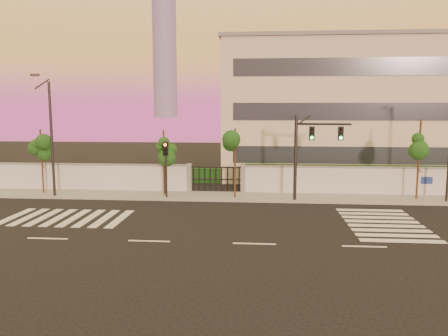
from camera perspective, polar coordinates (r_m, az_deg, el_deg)
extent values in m
plane|color=black|center=(20.64, 4.00, -9.86)|extent=(120.00, 120.00, 0.00)
cube|color=gray|center=(30.79, 4.26, -3.79)|extent=(60.00, 3.00, 0.15)
cube|color=silver|center=(36.66, -24.22, -1.13)|extent=(25.00, 0.30, 2.00)
cube|color=slate|center=(36.52, -24.32, 0.51)|extent=(25.00, 0.36, 0.12)
cube|color=slate|center=(32.50, -4.55, -1.35)|extent=(0.35, 0.35, 2.20)
cube|color=slate|center=(32.11, 2.51, -1.44)|extent=(0.35, 0.35, 2.20)
cube|color=#163810|center=(35.69, 18.94, -1.25)|extent=(20.00, 2.00, 1.80)
cube|color=#163810|center=(38.22, -20.43, -1.05)|extent=(12.00, 1.80, 1.40)
cube|color=#163810|center=(37.24, -0.27, -0.93)|extent=(6.00, 1.50, 1.20)
cube|color=beige|center=(42.59, 16.77, 7.13)|extent=(24.00, 12.00, 12.00)
cube|color=#262D38|center=(36.91, 18.49, 1.56)|extent=(22.00, 0.08, 1.40)
cube|color=#262D38|center=(36.72, 18.73, 7.00)|extent=(22.00, 0.08, 1.40)
cube|color=#262D38|center=(36.86, 18.97, 12.44)|extent=(22.00, 0.08, 1.40)
cube|color=slate|center=(42.98, 17.11, 15.29)|extent=(24.40, 12.40, 0.30)
cylinder|color=slate|center=(310.53, -7.80, 16.77)|extent=(16.00, 16.00, 110.00)
cube|color=silver|center=(28.30, -25.69, -5.73)|extent=(0.50, 4.00, 0.02)
cube|color=silver|center=(27.86, -24.09, -5.84)|extent=(0.50, 4.00, 0.02)
cube|color=silver|center=(27.44, -22.43, -5.95)|extent=(0.50, 4.00, 0.02)
cube|color=silver|center=(27.04, -20.72, -6.06)|extent=(0.50, 4.00, 0.02)
cube|color=silver|center=(26.67, -18.97, -6.17)|extent=(0.50, 4.00, 0.02)
cube|color=silver|center=(26.33, -17.16, -6.27)|extent=(0.50, 4.00, 0.02)
cube|color=silver|center=(26.01, -15.31, -6.37)|extent=(0.50, 4.00, 0.02)
cube|color=silver|center=(25.72, -13.41, -6.46)|extent=(0.50, 4.00, 0.02)
cube|color=silver|center=(22.63, 22.27, -8.81)|extent=(4.00, 0.50, 0.02)
cube|color=silver|center=(23.46, 21.60, -8.20)|extent=(4.00, 0.50, 0.02)
cube|color=silver|center=(24.29, 20.99, -7.62)|extent=(4.00, 0.50, 0.02)
cube|color=silver|center=(25.12, 20.42, -7.09)|extent=(4.00, 0.50, 0.02)
cube|color=silver|center=(25.96, 19.88, -6.59)|extent=(4.00, 0.50, 0.02)
cube|color=silver|center=(26.81, 19.38, -6.12)|extent=(4.00, 0.50, 0.02)
cube|color=silver|center=(27.65, 18.91, -5.68)|extent=(4.00, 0.50, 0.02)
cube|color=silver|center=(28.50, 18.47, -5.26)|extent=(4.00, 0.50, 0.02)
cube|color=silver|center=(23.02, -22.06, -8.53)|extent=(2.00, 0.15, 0.01)
cube|color=silver|center=(21.28, -9.78, -9.38)|extent=(2.00, 0.15, 0.01)
cube|color=silver|center=(20.64, 4.00, -9.84)|extent=(2.00, 0.15, 0.01)
cube|color=silver|center=(21.19, 17.85, -9.73)|extent=(2.00, 0.15, 0.01)
cylinder|color=#382314|center=(34.20, -22.68, 0.69)|extent=(0.13, 0.13, 4.76)
sphere|color=#163F12|center=(34.07, -22.80, 3.07)|extent=(1.16, 1.16, 1.16)
sphere|color=#163F12|center=(34.15, -22.03, 1.92)|extent=(0.88, 0.88, 0.88)
sphere|color=#163F12|center=(34.12, -23.35, 2.25)|extent=(0.84, 0.84, 0.84)
cylinder|color=#382314|center=(31.16, -7.83, 0.56)|extent=(0.13, 0.13, 4.73)
sphere|color=#163F12|center=(31.01, -7.88, 3.17)|extent=(1.16, 1.16, 1.16)
sphere|color=#163F12|center=(31.21, -7.11, 1.90)|extent=(0.89, 0.89, 0.89)
sphere|color=#163F12|center=(30.97, -8.50, 2.27)|extent=(0.85, 0.85, 0.85)
cylinder|color=#382314|center=(29.94, 1.44, 0.50)|extent=(0.13, 0.13, 4.90)
sphere|color=#163F12|center=(29.79, 1.45, 3.30)|extent=(1.23, 1.23, 1.23)
sphere|color=#163F12|center=(30.06, 2.22, 1.93)|extent=(0.94, 0.94, 0.94)
sphere|color=#163F12|center=(29.69, 0.79, 2.34)|extent=(0.89, 0.89, 0.89)
cylinder|color=#382314|center=(32.11, 24.06, 0.90)|extent=(0.13, 0.13, 5.55)
sphere|color=#163F12|center=(31.97, 24.23, 3.86)|extent=(1.21, 1.21, 1.21)
sphere|color=#163F12|center=(32.36, 24.66, 2.40)|extent=(0.93, 0.93, 0.93)
sphere|color=#163F12|center=(31.74, 23.71, 2.86)|extent=(0.88, 0.88, 0.88)
cylinder|color=black|center=(29.45, 9.31, 1.15)|extent=(0.22, 0.22, 5.79)
cylinder|color=black|center=(29.47, 12.87, 5.62)|extent=(3.53, 0.71, 0.15)
cube|color=black|center=(29.36, 11.40, 4.46)|extent=(0.33, 0.17, 0.84)
sphere|color=#0CF259|center=(29.26, 11.41, 3.94)|extent=(0.19, 0.19, 0.19)
cube|color=black|center=(29.63, 15.00, 4.38)|extent=(0.33, 0.17, 0.84)
sphere|color=#0CF259|center=(29.54, 15.02, 3.86)|extent=(0.19, 0.19, 0.19)
cylinder|color=black|center=(30.23, -7.57, -0.30)|extent=(0.14, 0.14, 4.06)
cube|color=black|center=(30.01, -7.64, 2.50)|extent=(0.32, 0.16, 0.81)
sphere|color=red|center=(29.88, -7.69, 2.97)|extent=(0.18, 0.18, 0.18)
cylinder|color=black|center=(32.62, -21.56, 3.35)|extent=(0.18, 0.18, 8.07)
cylinder|color=black|center=(31.77, -22.65, 10.12)|extent=(0.10, 1.93, 0.78)
cube|color=#3F3F44|center=(31.00, -23.47, 11.08)|extent=(0.50, 0.25, 0.15)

